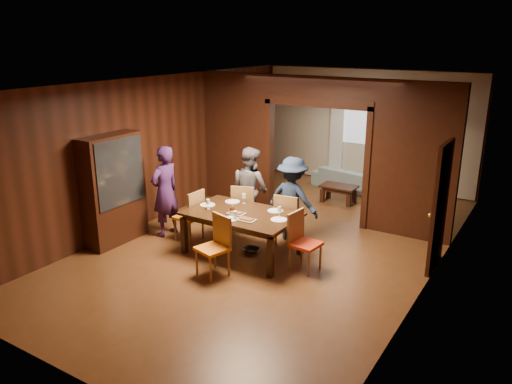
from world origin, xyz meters
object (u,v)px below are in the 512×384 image
Objects in this scene: person_purple at (165,191)px; chair_far_l at (245,208)px; chair_far_r at (289,219)px; chair_near at (212,247)px; dining_table at (242,233)px; chair_right at (305,242)px; person_grey at (250,189)px; hutch at (114,190)px; person_navy at (292,199)px; chair_left at (189,215)px; coffee_table at (338,194)px; sofa at (349,179)px.

person_purple is 1.78× the size of chair_far_l.
chair_far_r is 1.00× the size of chair_near.
chair_right is (1.21, 0.01, 0.10)m from dining_table.
person_grey is 0.82× the size of hutch.
chair_near is at bearing 121.24° from person_grey.
person_navy reaches higher than chair_left.
person_navy is at bearing 124.31° from chair_left.
person_grey reaches higher than coffee_table.
chair_left is (-1.32, -4.59, 0.22)m from sofa.
chair_left reaches higher than coffee_table.
chair_near is at bearing 82.60° from person_navy.
person_navy is (0.92, -0.01, -0.04)m from person_grey.
sofa is 4.71m from chair_right.
hutch is at bearing 108.41° from chair_right.
sofa is at bearing -119.58° from chair_far_l.
person_grey reaches higher than person_navy.
chair_far_r is at bearing 105.14° from sofa.
chair_near is (-1.16, -0.94, 0.00)m from chair_right.
dining_table is at bearing 95.99° from person_purple.
hutch is at bearing 61.23° from person_grey.
dining_table reaches higher than sofa.
dining_table is at bearing -95.07° from coffee_table.
sofa is at bearing 99.50° from coffee_table.
person_grey is 0.92× the size of sofa.
person_grey is 1.70× the size of chair_left.
person_navy is (2.13, 1.07, -0.08)m from person_purple.
chair_far_l is at bearing 120.24° from dining_table.
hutch reaches higher than coffee_table.
person_purple is 1.10× the size of person_navy.
chair_far_r is (2.18, 0.85, -0.38)m from person_purple.
person_purple is 2.02m from chair_near.
coffee_table is 0.82× the size of chair_far_r.
chair_left is at bearing -113.18° from coffee_table.
chair_far_l is at bearing 123.78° from chair_near.
chair_far_l is at bearing 144.70° from chair_left.
person_purple is 1.78× the size of chair_right.
person_navy is at bearing 33.91° from hutch.
chair_right is (2.40, 0.01, 0.00)m from chair_left.
person_grey is 1.70× the size of chair_near.
chair_left is at bearing 96.07° from chair_right.
chair_left and chair_right have the same top height.
dining_table is 2.47m from hutch.
chair_left and chair_near have the same top height.
coffee_table is 0.82× the size of chair_right.
chair_near is 0.48× the size of hutch.
person_purple is 0.93m from hutch.
person_purple is 0.91× the size of dining_table.
chair_far_l is 1.00m from chair_far_r.
hutch is at bearing 24.01° from chair_far_l.
chair_right is (2.92, 0.04, -0.38)m from person_purple.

